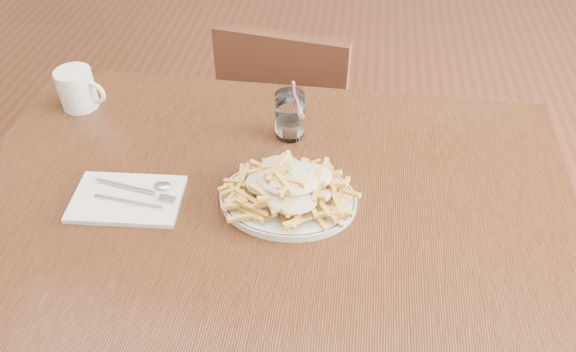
# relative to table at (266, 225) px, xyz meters

# --- Properties ---
(table) EXTENTS (1.20, 0.80, 0.75)m
(table) POSITION_rel_table_xyz_m (0.00, 0.00, 0.00)
(table) COLOR black
(table) RESTS_ON ground
(chair_far) EXTENTS (0.42, 0.42, 0.81)m
(chair_far) POSITION_rel_table_xyz_m (-0.04, 0.63, -0.21)
(chair_far) COLOR black
(chair_far) RESTS_ON ground
(fries_plate) EXTENTS (0.29, 0.26, 0.02)m
(fries_plate) POSITION_rel_table_xyz_m (0.05, -0.01, 0.09)
(fries_plate) COLOR white
(fries_plate) RESTS_ON table
(loaded_fries) EXTENTS (0.27, 0.24, 0.07)m
(loaded_fries) POSITION_rel_table_xyz_m (0.05, -0.01, 0.13)
(loaded_fries) COLOR gold
(loaded_fries) RESTS_ON fries_plate
(napkin) EXTENTS (0.22, 0.15, 0.01)m
(napkin) POSITION_rel_table_xyz_m (-0.26, -0.04, 0.08)
(napkin) COLOR silver
(napkin) RESTS_ON table
(cutlery) EXTENTS (0.18, 0.07, 0.01)m
(cutlery) POSITION_rel_table_xyz_m (-0.26, -0.04, 0.09)
(cutlery) COLOR silver
(cutlery) RESTS_ON napkin
(water_glass) EXTENTS (0.06, 0.06, 0.14)m
(water_glass) POSITION_rel_table_xyz_m (0.02, 0.20, 0.12)
(water_glass) COLOR white
(water_glass) RESTS_ON table
(coffee_mug) EXTENTS (0.12, 0.08, 0.09)m
(coffee_mug) POSITION_rel_table_xyz_m (-0.48, 0.25, 0.12)
(coffee_mug) COLOR white
(coffee_mug) RESTS_ON table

